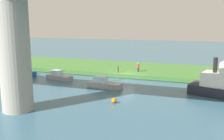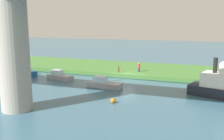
# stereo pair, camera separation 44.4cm
# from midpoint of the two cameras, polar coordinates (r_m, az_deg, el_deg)

# --- Properties ---
(ground_plane) EXTENTS (160.00, 160.00, 0.00)m
(ground_plane) POSITION_cam_midpoint_polar(r_m,az_deg,el_deg) (36.40, 2.69, -1.75)
(ground_plane) COLOR #386075
(grassy_bank) EXTENTS (80.00, 12.00, 0.50)m
(grassy_bank) POSITION_cam_midpoint_polar(r_m,az_deg,el_deg) (42.02, 5.07, 0.24)
(grassy_bank) COLOR #427533
(grassy_bank) RESTS_ON ground
(bridge_pylon) EXTENTS (2.73, 2.73, 10.34)m
(bridge_pylon) POSITION_cam_midpoint_polar(r_m,az_deg,el_deg) (23.67, -21.66, 3.50)
(bridge_pylon) COLOR #9E998E
(bridge_pylon) RESTS_ON ground
(person_on_bank) EXTENTS (0.50, 0.50, 1.39)m
(person_on_bank) POSITION_cam_midpoint_polar(r_m,az_deg,el_deg) (38.39, 5.61, 0.68)
(person_on_bank) COLOR #2D334C
(person_on_bank) RESTS_ON grassy_bank
(mooring_post) EXTENTS (0.20, 0.20, 0.91)m
(mooring_post) POSITION_cam_midpoint_polar(r_m,az_deg,el_deg) (37.64, 1.03, 0.15)
(mooring_post) COLOR brown
(mooring_post) RESTS_ON grassy_bank
(pontoon_yellow) EXTENTS (5.44, 3.16, 1.71)m
(pontoon_yellow) POSITION_cam_midpoint_polar(r_m,az_deg,el_deg) (40.26, -20.43, -0.33)
(pontoon_yellow) COLOR #195199
(pontoon_yellow) RESTS_ON ground
(skiff_small) EXTENTS (4.07, 2.16, 1.29)m
(skiff_small) POSITION_cam_midpoint_polar(r_m,az_deg,el_deg) (36.06, -12.30, -1.36)
(skiff_small) COLOR #99999E
(skiff_small) RESTS_ON ground
(riverboat_paddlewheel) EXTENTS (4.24, 1.72, 1.39)m
(riverboat_paddlewheel) POSITION_cam_midpoint_polar(r_m,az_deg,el_deg) (30.78, -2.27, -3.10)
(riverboat_paddlewheel) COLOR #99999E
(riverboat_paddlewheel) RESTS_ON ground
(marker_buoy) EXTENTS (0.50, 0.50, 0.50)m
(marker_buoy) POSITION_cam_midpoint_polar(r_m,az_deg,el_deg) (25.02, -0.05, -6.93)
(marker_buoy) COLOR orange
(marker_buoy) RESTS_ON ground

